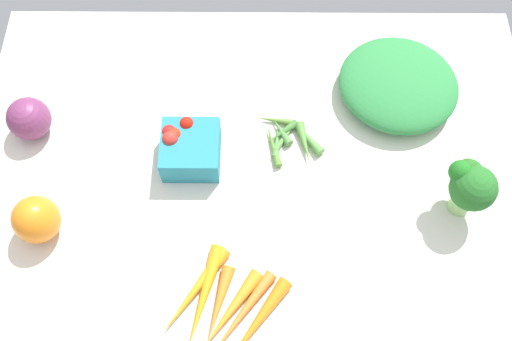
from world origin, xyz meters
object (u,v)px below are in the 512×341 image
Objects in this scene: bell_pepper_orange at (35,219)px; carrot_bunch at (222,306)px; red_onion_near_basket at (27,119)px; berry_basket at (188,148)px; broccoli_head at (469,185)px; leafy_greens_clump at (397,84)px; okra_pile at (288,137)px.

carrot_bunch is at bearing 156.96° from bell_pepper_orange.
red_onion_near_basket reaches higher than berry_basket.
broccoli_head reaches higher than red_onion_near_basket.
leafy_greens_clump is 1.03× the size of carrot_bunch.
leafy_greens_clump is 52.42cm from carrot_bunch.
broccoli_head is (-71.60, -5.26, 3.16)cm from bell_pepper_orange.
okra_pile is (-47.41, 1.73, -3.09)cm from red_onion_near_basket.
bell_pepper_orange reaches higher than carrot_bunch.
broccoli_head is 1.16× the size of berry_basket.
berry_basket is 0.80× the size of okra_pile.
broccoli_head reaches higher than leafy_greens_clump.
bell_pepper_orange is at bearing 30.15° from berry_basket.
carrot_bunch is at bearing 52.56° from leafy_greens_clump.
bell_pepper_orange reaches higher than red_onion_near_basket.
broccoli_head is (-8.44, 23.02, 4.55)cm from leafy_greens_clump.
bell_pepper_orange is (63.17, 28.28, 1.39)cm from leafy_greens_clump.
berry_basket is at bearing -75.80° from carrot_bunch.
broccoli_head is at bearing -155.24° from carrot_bunch.
bell_pepper_orange is 28.20cm from berry_basket.
leafy_greens_clump is 2.55× the size of bell_pepper_orange.
bell_pepper_orange is 34.18cm from carrot_bunch.
bell_pepper_orange reaches higher than leafy_greens_clump.
okra_pile is at bearing -23.58° from broccoli_head.
red_onion_near_basket is (5.05, -19.76, -0.50)cm from bell_pepper_orange.
leafy_greens_clump is at bearing -155.88° from bell_pepper_orange.
berry_basket is at bearing -149.85° from bell_pepper_orange.
carrot_bunch is (-36.37, 33.08, -2.72)cm from red_onion_near_basket.
leafy_greens_clump reaches higher than carrot_bunch.
leafy_greens_clump is at bearing -159.99° from berry_basket.
broccoli_head reaches higher than carrot_bunch.
leafy_greens_clump is 41.30cm from berry_basket.
carrot_bunch is 1.72× the size of okra_pile.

